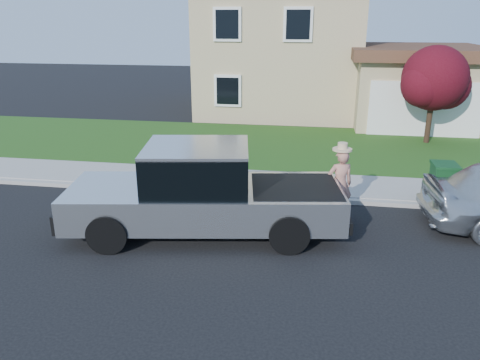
{
  "coord_description": "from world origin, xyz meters",
  "views": [
    {
      "loc": [
        1.96,
        -9.52,
        4.91
      ],
      "look_at": [
        0.25,
        0.97,
        1.2
      ],
      "focal_mm": 35.0,
      "sensor_mm": 36.0,
      "label": 1
    }
  ],
  "objects_px": {
    "pickup_truck": "(204,193)",
    "ornamental_tree": "(435,81)",
    "woman": "(340,183)",
    "trash_bin": "(443,182)"
  },
  "relations": [
    {
      "from": "woman",
      "to": "trash_bin",
      "type": "bearing_deg",
      "value": -173.86
    },
    {
      "from": "ornamental_tree",
      "to": "pickup_truck",
      "type": "bearing_deg",
      "value": -126.73
    },
    {
      "from": "pickup_truck",
      "to": "ornamental_tree",
      "type": "height_order",
      "value": "ornamental_tree"
    },
    {
      "from": "ornamental_tree",
      "to": "trash_bin",
      "type": "bearing_deg",
      "value": -98.79
    },
    {
      "from": "ornamental_tree",
      "to": "trash_bin",
      "type": "xyz_separation_m",
      "value": [
        -1.05,
        -6.81,
        -1.85
      ]
    },
    {
      "from": "trash_bin",
      "to": "woman",
      "type": "bearing_deg",
      "value": -157.24
    },
    {
      "from": "ornamental_tree",
      "to": "trash_bin",
      "type": "distance_m",
      "value": 7.14
    },
    {
      "from": "woman",
      "to": "trash_bin",
      "type": "height_order",
      "value": "woman"
    },
    {
      "from": "woman",
      "to": "ornamental_tree",
      "type": "bearing_deg",
      "value": -132.86
    },
    {
      "from": "pickup_truck",
      "to": "woman",
      "type": "distance_m",
      "value": 3.5
    }
  ]
}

